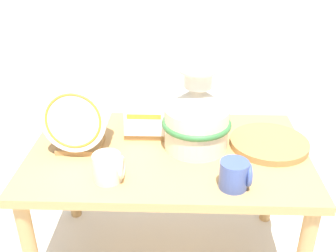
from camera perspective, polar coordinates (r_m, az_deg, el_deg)
display_table at (r=1.62m, az=-0.00°, el=-5.92°), size 1.11×0.68×0.59m
ceramic_vase at (r=1.54m, az=4.20°, el=1.55°), size 0.28×0.28×0.35m
dish_rack_round_plates at (r=1.57m, az=-13.02°, el=0.68°), size 0.25×0.18×0.27m
dish_rack_square_plates at (r=1.68m, az=-3.28°, el=0.88°), size 0.17×0.16×0.19m
wicker_charger_stack at (r=1.65m, az=14.46°, el=-2.43°), size 0.32×0.32×0.03m
mug_cream_glaze at (r=1.40m, az=-8.59°, el=-5.97°), size 0.11×0.10×0.10m
mug_cobalt_glaze at (r=1.37m, az=9.74°, el=-6.98°), size 0.11×0.10×0.10m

